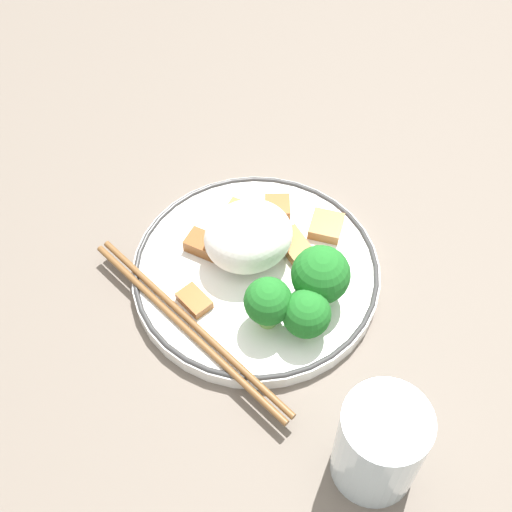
% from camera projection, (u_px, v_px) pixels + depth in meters
% --- Properties ---
extents(ground_plane, '(3.00, 3.00, 0.00)m').
position_uv_depth(ground_plane, '(256.00, 278.00, 0.66)').
color(ground_plane, '#665B51').
extents(plate, '(0.23, 0.23, 0.02)m').
position_uv_depth(plate, '(256.00, 272.00, 0.65)').
color(plate, white).
rests_on(plate, ground_plane).
extents(rice_mound, '(0.08, 0.07, 0.06)m').
position_uv_depth(rice_mound, '(247.00, 237.00, 0.63)').
color(rice_mound, white).
rests_on(rice_mound, plate).
extents(broccoli_back_left, '(0.04, 0.04, 0.05)m').
position_uv_depth(broccoli_back_left, '(268.00, 302.00, 0.59)').
color(broccoli_back_left, '#7FB756').
rests_on(broccoli_back_left, plate).
extents(broccoli_back_center, '(0.04, 0.04, 0.05)m').
position_uv_depth(broccoli_back_center, '(306.00, 314.00, 0.59)').
color(broccoli_back_center, '#7FB756').
rests_on(broccoli_back_center, plate).
extents(broccoli_back_right, '(0.05, 0.05, 0.06)m').
position_uv_depth(broccoli_back_right, '(321.00, 275.00, 0.60)').
color(broccoli_back_right, '#7FB756').
rests_on(broccoli_back_right, plate).
extents(meat_near_front, '(0.03, 0.03, 0.01)m').
position_uv_depth(meat_near_front, '(277.00, 207.00, 0.69)').
color(meat_near_front, brown).
rests_on(meat_near_front, plate).
extents(meat_near_left, '(0.04, 0.04, 0.01)m').
position_uv_depth(meat_near_left, '(241.00, 215.00, 0.68)').
color(meat_near_left, '#9E6633').
rests_on(meat_near_left, plate).
extents(meat_near_right, '(0.04, 0.04, 0.01)m').
position_uv_depth(meat_near_right, '(206.00, 245.00, 0.66)').
color(meat_near_right, brown).
rests_on(meat_near_right, plate).
extents(meat_near_back, '(0.04, 0.04, 0.01)m').
position_uv_depth(meat_near_back, '(326.00, 226.00, 0.67)').
color(meat_near_back, '#9E6633').
rests_on(meat_near_back, plate).
extents(meat_on_rice_edge, '(0.03, 0.04, 0.01)m').
position_uv_depth(meat_on_rice_edge, '(294.00, 245.00, 0.66)').
color(meat_on_rice_edge, '#995B28').
rests_on(meat_on_rice_edge, plate).
extents(meat_mid_left, '(0.03, 0.03, 0.01)m').
position_uv_depth(meat_mid_left, '(194.00, 301.00, 0.62)').
color(meat_mid_left, brown).
rests_on(meat_mid_left, plate).
extents(chopsticks, '(0.10, 0.23, 0.01)m').
position_uv_depth(chopsticks, '(189.00, 326.00, 0.61)').
color(chopsticks, brown).
rests_on(chopsticks, plate).
extents(drinking_glass, '(0.07, 0.07, 0.09)m').
position_uv_depth(drinking_glass, '(379.00, 445.00, 0.52)').
color(drinking_glass, silver).
rests_on(drinking_glass, ground_plane).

